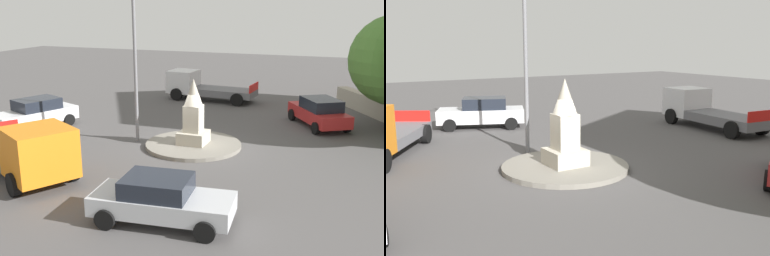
# 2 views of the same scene
# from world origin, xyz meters

# --- Properties ---
(ground_plane) EXTENTS (80.00, 80.00, 0.00)m
(ground_plane) POSITION_xyz_m (0.00, 0.00, 0.00)
(ground_plane) COLOR #4F4C4C
(traffic_island) EXTENTS (4.47, 4.47, 0.17)m
(traffic_island) POSITION_xyz_m (0.00, 0.00, 0.09)
(traffic_island) COLOR gray
(traffic_island) RESTS_ON ground
(monument) EXTENTS (1.28, 1.28, 3.03)m
(monument) POSITION_xyz_m (0.00, 0.00, 1.46)
(monument) COLOR #B2AA99
(monument) RESTS_ON traffic_island
(streetlamp) EXTENTS (3.05, 0.28, 8.46)m
(streetlamp) POSITION_xyz_m (-0.15, 2.83, 5.04)
(streetlamp) COLOR slate
(streetlamp) RESTS_ON ground
(car_white_passing) EXTENTS (4.71, 3.20, 1.59)m
(car_white_passing) POSITION_xyz_m (0.10, 9.04, 0.82)
(car_white_passing) COLOR silver
(car_white_passing) RESTS_ON ground
(car_silver_approaching) EXTENTS (2.32, 4.47, 1.46)m
(car_silver_approaching) POSITION_xyz_m (-7.43, -1.71, 0.75)
(car_silver_approaching) COLOR #B7BABF
(car_silver_approaching) RESTS_ON ground
(car_red_far_side) EXTENTS (4.53, 3.72, 1.57)m
(car_red_far_side) POSITION_xyz_m (5.79, -5.12, 0.80)
(car_red_far_side) COLOR #B22323
(car_red_far_side) RESTS_ON ground
(truck_orange_parked_left) EXTENTS (5.05, 6.61, 2.20)m
(truck_orange_parked_left) POSITION_xyz_m (-5.87, 4.46, 1.06)
(truck_orange_parked_left) COLOR orange
(truck_orange_parked_left) RESTS_ON ground
(truck_white_parked_right) EXTENTS (2.58, 6.21, 1.95)m
(truck_white_parked_right) POSITION_xyz_m (10.26, 3.26, 0.92)
(truck_white_parked_right) COLOR silver
(truck_white_parked_right) RESTS_ON ground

